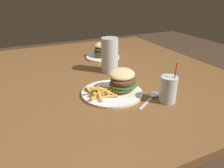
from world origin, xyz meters
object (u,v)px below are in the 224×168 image
at_px(spoon, 153,95).
at_px(meal_plate_far, 103,52).
at_px(juice_glass, 168,91).
at_px(beer_glass, 110,56).
at_px(meal_plate_near, 117,86).

distance_m(spoon, meal_plate_far, 0.61).
relative_size(juice_glass, meal_plate_far, 0.77).
bearing_deg(spoon, beer_glass, 63.71).
relative_size(spoon, meal_plate_far, 0.68).
bearing_deg(juice_glass, meal_plate_near, 133.56).
relative_size(meal_plate_near, beer_glass, 1.44).
bearing_deg(beer_glass, meal_plate_far, 75.78).
bearing_deg(meal_plate_near, juice_glass, -46.44).
height_order(meal_plate_near, beer_glass, beer_glass).
relative_size(beer_glass, meal_plate_far, 0.85).
bearing_deg(meal_plate_far, spoon, -92.14).
height_order(spoon, meal_plate_far, meal_plate_far).
height_order(juice_glass, meal_plate_far, juice_glass).
bearing_deg(meal_plate_near, beer_glass, 72.83).
bearing_deg(spoon, meal_plate_near, 107.56).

